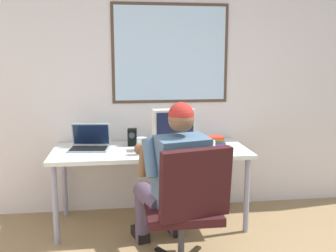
# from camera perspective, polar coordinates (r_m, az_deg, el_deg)

# --- Properties ---
(wall_rear) EXTENTS (5.86, 0.08, 2.76)m
(wall_rear) POSITION_cam_1_polar(r_m,az_deg,el_deg) (3.90, 0.88, 7.77)
(wall_rear) COLOR silver
(wall_rear) RESTS_ON ground
(desk) EXTENTS (1.77, 0.73, 0.72)m
(desk) POSITION_cam_1_polar(r_m,az_deg,el_deg) (3.55, -2.58, -4.35)
(desk) COLOR gray
(desk) RESTS_ON ground
(office_chair) EXTENTS (0.61, 0.61, 0.95)m
(office_chair) POSITION_cam_1_polar(r_m,az_deg,el_deg) (2.77, 2.95, -11.11)
(office_chair) COLOR black
(office_chair) RESTS_ON ground
(person_seated) EXTENTS (0.63, 0.83, 1.23)m
(person_seated) POSITION_cam_1_polar(r_m,az_deg,el_deg) (2.97, 0.90, -7.53)
(person_seated) COLOR #534357
(person_seated) RESTS_ON ground
(crt_monitor) EXTENTS (0.39, 0.22, 0.36)m
(crt_monitor) POSITION_cam_1_polar(r_m,az_deg,el_deg) (3.51, 0.82, -0.06)
(crt_monitor) COLOR beige
(crt_monitor) RESTS_ON desk
(laptop) EXTENTS (0.38, 0.33, 0.23)m
(laptop) POSITION_cam_1_polar(r_m,az_deg,el_deg) (3.60, -11.49, -2.36)
(laptop) COLOR gray
(laptop) RESTS_ON desk
(wine_glass) EXTENTS (0.09, 0.09, 0.15)m
(wine_glass) POSITION_cam_1_polar(r_m,az_deg,el_deg) (3.31, -3.90, -2.42)
(wine_glass) COLOR silver
(wine_glass) RESTS_ON desk
(desk_speaker) EXTENTS (0.09, 0.09, 0.16)m
(desk_speaker) POSITION_cam_1_polar(r_m,az_deg,el_deg) (3.66, -5.30, -1.65)
(desk_speaker) COLOR black
(desk_speaker) RESTS_ON desk
(book_stack) EXTENTS (0.21, 0.14, 0.09)m
(book_stack) POSITION_cam_1_polar(r_m,az_deg,el_deg) (3.68, 6.86, -2.19)
(book_stack) COLOR #5A3688
(book_stack) RESTS_ON desk
(coffee_mug) EXTENTS (0.08, 0.08, 0.10)m
(coffee_mug) POSITION_cam_1_polar(r_m,az_deg,el_deg) (3.44, 6.33, -2.97)
(coffee_mug) COLOR silver
(coffee_mug) RESTS_ON desk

